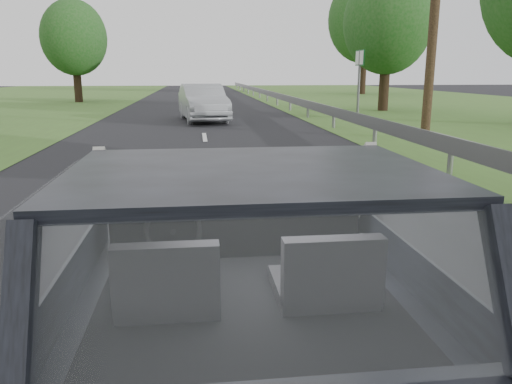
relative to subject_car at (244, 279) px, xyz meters
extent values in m
cube|color=black|center=(0.00, 0.00, 0.00)|extent=(1.80, 4.00, 1.45)
cube|color=black|center=(0.00, 0.62, 0.12)|extent=(1.58, 0.45, 0.30)
cube|color=black|center=(-0.40, -0.29, 0.16)|extent=(0.50, 0.72, 0.42)
cube|color=black|center=(0.40, -0.29, 0.16)|extent=(0.50, 0.72, 0.42)
torus|color=black|center=(-0.40, 0.33, 0.20)|extent=(0.36, 0.36, 0.04)
ellipsoid|color=#989898|center=(0.29, 0.59, 0.36)|extent=(0.61, 0.22, 0.27)
cube|color=gray|center=(4.30, 10.00, -0.15)|extent=(0.05, 90.00, 0.32)
imported|color=#A6A9AE|center=(0.05, 17.08, -0.02)|extent=(2.23, 4.49, 1.42)
cube|color=#0C511F|center=(7.11, 19.68, 0.68)|extent=(0.12, 1.13, 2.82)
camera|label=1|loc=(-0.24, -2.61, 1.14)|focal=35.00mm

